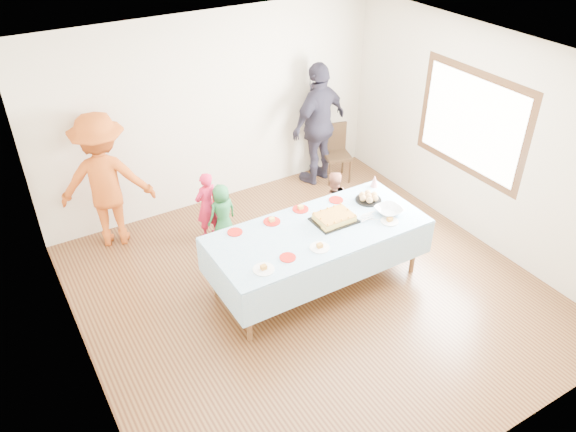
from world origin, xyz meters
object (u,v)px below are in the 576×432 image
at_px(party_table, 318,233).
at_px(birthday_cake, 334,218).
at_px(adult_left, 105,181).
at_px(dining_chair, 336,149).

distance_m(party_table, birthday_cake, 0.27).
bearing_deg(adult_left, dining_chair, -161.66).
distance_m(party_table, dining_chair, 2.63).
relative_size(birthday_cake, adult_left, 0.27).
bearing_deg(party_table, dining_chair, 50.40).
bearing_deg(birthday_cake, adult_left, 134.77).
height_order(birthday_cake, adult_left, adult_left).
relative_size(party_table, adult_left, 1.39).
distance_m(party_table, adult_left, 2.77).
distance_m(birthday_cake, adult_left, 2.90).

